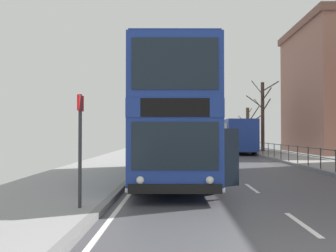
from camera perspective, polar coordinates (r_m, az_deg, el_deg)
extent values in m
cube|color=silver|center=(8.00, 20.45, -14.33)|extent=(0.12, 2.00, 0.00)
cube|color=silver|center=(12.56, 13.12, -9.55)|extent=(0.12, 2.00, 0.00)
cube|color=silver|center=(17.25, 9.80, -7.28)|extent=(0.12, 2.00, 0.00)
cube|color=silver|center=(21.99, 7.92, -5.98)|extent=(0.12, 2.00, 0.00)
cube|color=silver|center=(26.75, 6.72, -5.13)|extent=(0.12, 2.00, 0.00)
cube|color=silver|center=(31.52, 5.88, -4.54)|extent=(0.12, 2.00, 0.00)
cube|color=silver|center=(36.30, 5.26, -4.10)|extent=(0.12, 2.00, 0.00)
cube|color=silver|center=(41.08, 4.79, -3.77)|extent=(0.12, 2.00, 0.00)
cube|color=silver|center=(45.87, 4.41, -3.50)|extent=(0.12, 2.00, 0.00)
cube|color=silver|center=(50.66, 4.11, -3.29)|extent=(0.12, 2.00, 0.00)
cube|color=silver|center=(55.45, 3.86, -3.11)|extent=(0.12, 2.00, 0.00)
cube|color=navy|center=(14.04, 0.64, -3.41)|extent=(2.73, 10.08, 1.89)
cube|color=navy|center=(14.05, 0.64, 1.45)|extent=(2.74, 10.13, 0.49)
cube|color=navy|center=(14.14, 0.64, 5.94)|extent=(2.73, 10.08, 1.72)
cube|color=navy|center=(14.28, 0.64, 9.54)|extent=(2.65, 9.78, 0.08)
cube|color=#19232D|center=(9.01, 1.12, -3.18)|extent=(2.18, 0.08, 1.21)
cube|color=black|center=(9.02, 1.12, 2.95)|extent=(1.74, 0.07, 0.47)
cube|color=#19232D|center=(9.17, 1.12, 9.86)|extent=(2.18, 0.08, 1.31)
cube|color=black|center=(9.10, 1.13, -9.93)|extent=(2.36, 0.14, 0.24)
cube|color=silver|center=(14.10, 0.64, -7.00)|extent=(2.75, 10.13, 0.10)
cube|color=#19232D|center=(14.36, 5.63, -2.30)|extent=(0.21, 7.82, 0.98)
cube|color=#19232D|center=(14.23, 5.72, 6.26)|extent=(0.24, 9.02, 1.03)
cube|color=#19232D|center=(14.32, -4.39, -2.30)|extent=(0.21, 7.82, 0.98)
cube|color=#19232D|center=(14.19, -4.45, 6.27)|extent=(0.24, 9.02, 1.03)
sphere|color=white|center=(9.12, 6.64, -8.51)|extent=(0.20, 0.20, 0.20)
sphere|color=white|center=(9.08, -4.41, -8.55)|extent=(0.20, 0.20, 0.20)
cube|color=#19232D|center=(10.24, 9.55, -4.94)|extent=(0.67, 0.51, 1.62)
cube|color=black|center=(10.48, 7.43, -4.86)|extent=(0.12, 0.90, 1.62)
cylinder|color=black|center=(11.38, 6.92, -7.82)|extent=(0.33, 1.05, 1.04)
cylinder|color=black|center=(11.33, -5.22, -7.85)|extent=(0.33, 1.05, 1.04)
cylinder|color=black|center=(17.25, 4.46, -5.57)|extent=(0.33, 1.05, 1.04)
cylinder|color=black|center=(17.22, -3.49, -5.58)|extent=(0.33, 1.05, 1.04)
cube|color=navy|center=(34.75, 10.46, -1.43)|extent=(2.56, 9.78, 2.75)
cube|color=#19232D|center=(34.57, 8.37, -0.80)|extent=(0.04, 8.30, 1.32)
cube|color=#19232D|center=(34.98, 12.52, -0.79)|extent=(0.04, 8.30, 1.32)
cube|color=#19232D|center=(39.60, 9.34, -1.01)|extent=(2.17, 0.04, 1.65)
cylinder|color=black|center=(37.47, 7.93, -3.28)|extent=(0.28, 0.96, 0.96)
cylinder|color=black|center=(37.82, 11.59, -3.24)|extent=(0.28, 0.96, 0.96)
cylinder|color=black|center=(31.55, 9.17, -3.66)|extent=(0.28, 0.96, 0.96)
cylinder|color=black|center=(31.97, 13.49, -3.61)|extent=(0.28, 0.96, 0.96)
cylinder|color=#2D3338|center=(17.42, 25.03, -5.02)|extent=(0.05, 0.05, 1.00)
cylinder|color=#2D3338|center=(18.92, 23.02, -4.73)|extent=(0.05, 0.05, 1.00)
cylinder|color=#2D3338|center=(20.45, 21.31, -4.47)|extent=(0.05, 0.05, 1.00)
cylinder|color=#2D3338|center=(21.99, 19.84, -4.25)|extent=(0.05, 0.05, 1.00)
cylinder|color=#2D3338|center=(23.55, 18.57, -4.05)|extent=(0.05, 0.05, 1.00)
cylinder|color=#2D3338|center=(25.11, 17.45, -3.88)|extent=(0.05, 0.05, 1.00)
cylinder|color=#2D3338|center=(26.69, 16.47, -3.73)|extent=(0.05, 0.05, 1.00)
cylinder|color=#2D3338|center=(28.27, 15.59, -3.59)|extent=(0.05, 0.05, 1.00)
cylinder|color=#2D3338|center=(29.85, 14.81, -3.46)|extent=(0.05, 0.05, 1.00)
cylinder|color=#2D3338|center=(31.44, 14.11, -3.35)|extent=(0.05, 0.05, 1.00)
cylinder|color=#2D3338|center=(33.04, 13.47, -3.25)|extent=(0.05, 0.05, 1.00)
cylinder|color=#2D3338|center=(34.64, 12.90, -3.16)|extent=(0.05, 0.05, 1.00)
cylinder|color=#2D3338|center=(36.24, 12.37, -3.07)|extent=(0.05, 0.05, 1.00)
cylinder|color=#2D3338|center=(37.85, 11.89, -3.00)|extent=(0.05, 0.05, 1.00)
cylinder|color=#2D3338|center=(39.46, 11.45, -2.93)|extent=(0.05, 0.05, 1.00)
cylinder|color=#2D3338|center=(41.07, 11.05, -2.86)|extent=(0.05, 0.05, 1.00)
cylinder|color=#2D3338|center=(24.31, 17.98, -2.90)|extent=(0.04, 34.37, 0.04)
cylinder|color=#2D3338|center=(24.33, 17.99, -3.85)|extent=(0.04, 34.37, 0.04)
cylinder|color=#2D2D33|center=(8.48, -13.77, -3.84)|extent=(0.08, 0.08, 2.59)
cube|color=red|center=(8.52, -13.69, 3.55)|extent=(0.04, 0.44, 0.36)
cylinder|color=#4C3D2D|center=(42.40, 12.52, -0.32)|extent=(0.38, 0.38, 4.68)
cylinder|color=#4C3D2D|center=(42.34, 13.38, 1.73)|extent=(1.34, 0.61, 2.01)
cylinder|color=#4C3D2D|center=(41.86, 12.62, 1.24)|extent=(0.18, 1.22, 0.81)
cylinder|color=#4C3D2D|center=(42.48, 11.79, 0.95)|extent=(1.10, 0.40, 1.01)
cylinder|color=#4C3D2D|center=(42.00, 12.81, 2.28)|extent=(0.33, 1.07, 0.66)
cylinder|color=#4C3D2D|center=(42.75, 13.56, 0.94)|extent=(1.74, 0.44, 1.19)
cylinder|color=#423328|center=(36.15, 14.76, 1.44)|extent=(0.33, 0.33, 6.69)
cylinder|color=#423328|center=(35.79, 14.80, 4.51)|extent=(0.28, 1.08, 0.93)
cylinder|color=#423328|center=(35.95, 15.39, 4.91)|extent=(0.74, 1.04, 1.19)
cylinder|color=#423328|center=(35.54, 15.32, 3.19)|extent=(0.48, 1.57, 1.18)
cylinder|color=#423328|center=(36.05, 15.93, 6.07)|extent=(1.39, 1.16, 0.90)
cylinder|color=#423328|center=(36.22, 13.91, 5.93)|extent=(1.15, 0.18, 1.39)
cylinder|color=#423328|center=(36.14, 13.53, 3.78)|extent=(1.61, 0.22, 1.26)
cylinder|color=#423328|center=(36.74, 14.11, 3.41)|extent=(0.65, 1.25, 1.15)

